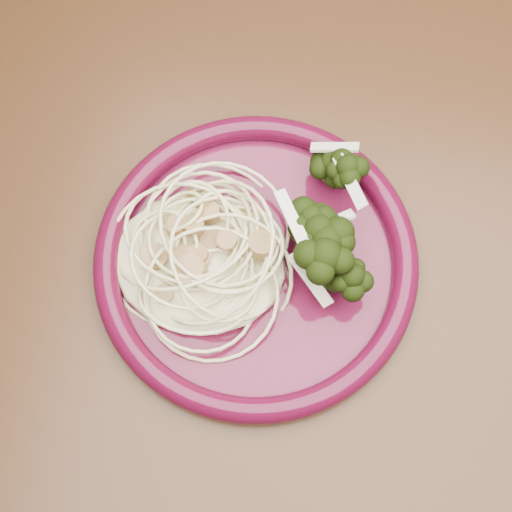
{
  "coord_description": "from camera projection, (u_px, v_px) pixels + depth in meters",
  "views": [
    {
      "loc": [
        -0.0,
        -0.19,
        1.34
      ],
      "look_at": [
        -0.04,
        0.01,
        0.77
      ],
      "focal_mm": 50.0,
      "sensor_mm": 36.0,
      "label": 1
    }
  ],
  "objects": [
    {
      "name": "broccoli_pile",
      "position": [
        327.0,
        247.0,
        0.59
      ],
      "size": [
        0.14,
        0.18,
        0.06
      ],
      "primitive_type": "ellipsoid",
      "rotation": [
        0.0,
        0.0,
        0.25
      ],
      "color": "black",
      "rests_on": "dinner_plate"
    },
    {
      "name": "onion_garnish",
      "position": [
        331.0,
        232.0,
        0.56
      ],
      "size": [
        0.09,
        0.12,
        0.05
      ],
      "primitive_type": null,
      "rotation": [
        0.0,
        0.0,
        0.25
      ],
      "color": "#ECE3C8",
      "rests_on": "broccoli_pile"
    },
    {
      "name": "spaghetti_pile",
      "position": [
        199.0,
        257.0,
        0.6
      ],
      "size": [
        0.18,
        0.16,
        0.03
      ],
      "primitive_type": "ellipsoid",
      "rotation": [
        0.0,
        0.0,
        0.25
      ],
      "color": "#F7EEB2",
      "rests_on": "dinner_plate"
    },
    {
      "name": "dining_table",
      "position": [
        296.0,
        319.0,
        0.71
      ],
      "size": [
        1.2,
        0.8,
        0.75
      ],
      "color": "#472814",
      "rests_on": "ground"
    },
    {
      "name": "dinner_plate",
      "position": [
        256.0,
        260.0,
        0.61
      ],
      "size": [
        0.34,
        0.34,
        0.02
      ],
      "rotation": [
        0.0,
        0.0,
        0.25
      ],
      "color": "#520E28",
      "rests_on": "dining_table"
    },
    {
      "name": "scallop_cluster",
      "position": [
        195.0,
        241.0,
        0.56
      ],
      "size": [
        0.15,
        0.15,
        0.04
      ],
      "primitive_type": null,
      "rotation": [
        0.0,
        0.0,
        0.25
      ],
      "color": "#A47F47",
      "rests_on": "spaghetti_pile"
    }
  ]
}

